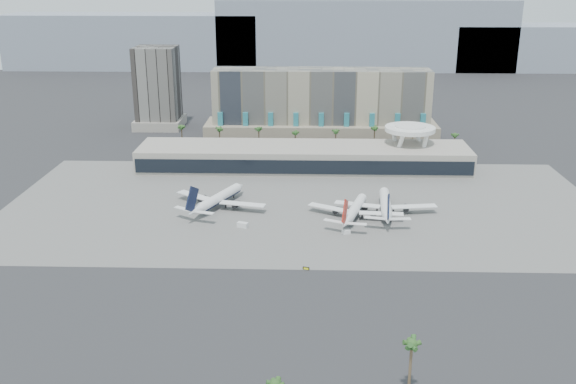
{
  "coord_description": "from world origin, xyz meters",
  "views": [
    {
      "loc": [
        1.43,
        -210.01,
        97.85
      ],
      "look_at": [
        -6.03,
        40.0,
        11.07
      ],
      "focal_mm": 40.0,
      "sensor_mm": 36.0,
      "label": 1
    }
  ],
  "objects_px": {
    "airliner_centre": "(354,210)",
    "service_vehicle_a": "(243,225)",
    "taxiway_sign": "(306,268)",
    "airliner_right": "(386,205)",
    "service_vehicle_b": "(346,232)",
    "airliner_left": "(217,199)"
  },
  "relations": [
    {
      "from": "airliner_right",
      "to": "airliner_centre",
      "type": "bearing_deg",
      "value": -152.48
    },
    {
      "from": "airliner_left",
      "to": "taxiway_sign",
      "type": "distance_m",
      "value": 71.77
    },
    {
      "from": "airliner_centre",
      "to": "taxiway_sign",
      "type": "bearing_deg",
      "value": -95.42
    },
    {
      "from": "service_vehicle_b",
      "to": "taxiway_sign",
      "type": "height_order",
      "value": "service_vehicle_b"
    },
    {
      "from": "airliner_left",
      "to": "airliner_right",
      "type": "height_order",
      "value": "airliner_left"
    },
    {
      "from": "taxiway_sign",
      "to": "airliner_left",
      "type": "bearing_deg",
      "value": 138.73
    },
    {
      "from": "airliner_centre",
      "to": "service_vehicle_a",
      "type": "height_order",
      "value": "airliner_centre"
    },
    {
      "from": "airliner_centre",
      "to": "service_vehicle_b",
      "type": "xyz_separation_m",
      "value": [
        -4.27,
        -17.21,
        -2.85
      ]
    },
    {
      "from": "airliner_left",
      "to": "taxiway_sign",
      "type": "relative_size",
      "value": 18.16
    },
    {
      "from": "airliner_centre",
      "to": "service_vehicle_b",
      "type": "relative_size",
      "value": 13.05
    },
    {
      "from": "airliner_left",
      "to": "taxiway_sign",
      "type": "bearing_deg",
      "value": -33.02
    },
    {
      "from": "airliner_centre",
      "to": "taxiway_sign",
      "type": "xyz_separation_m",
      "value": [
        -19.88,
        -49.62,
        -3.13
      ]
    },
    {
      "from": "service_vehicle_b",
      "to": "taxiway_sign",
      "type": "xyz_separation_m",
      "value": [
        -15.61,
        -32.4,
        -0.28
      ]
    },
    {
      "from": "service_vehicle_b",
      "to": "taxiway_sign",
      "type": "bearing_deg",
      "value": -132.45
    },
    {
      "from": "airliner_right",
      "to": "service_vehicle_b",
      "type": "height_order",
      "value": "airliner_right"
    },
    {
      "from": "airliner_left",
      "to": "airliner_right",
      "type": "xyz_separation_m",
      "value": [
        72.15,
        -4.89,
        -0.04
      ]
    },
    {
      "from": "airliner_right",
      "to": "taxiway_sign",
      "type": "distance_m",
      "value": 64.9
    },
    {
      "from": "airliner_left",
      "to": "airliner_centre",
      "type": "height_order",
      "value": "airliner_left"
    },
    {
      "from": "airliner_right",
      "to": "service_vehicle_b",
      "type": "relative_size",
      "value": 14.36
    },
    {
      "from": "service_vehicle_a",
      "to": "airliner_left",
      "type": "bearing_deg",
      "value": 139.33
    },
    {
      "from": "airliner_right",
      "to": "taxiway_sign",
      "type": "xyz_separation_m",
      "value": [
        -33.49,
        -55.48,
        -3.39
      ]
    },
    {
      "from": "taxiway_sign",
      "to": "airliner_right",
      "type": "bearing_deg",
      "value": 74.98
    }
  ]
}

